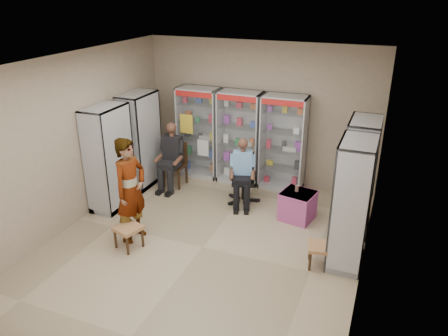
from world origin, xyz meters
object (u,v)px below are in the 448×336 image
at_px(cabinet_right_near, 351,204).
at_px(cabinet_left_far, 140,140).
at_px(cabinet_back_right, 283,143).
at_px(cabinet_left_near, 109,158).
at_px(standing_man, 131,190).
at_px(cabinet_right_far, 359,176).
at_px(cabinet_back_left, 199,133).
at_px(wooden_chair, 175,165).
at_px(pink_trunk, 298,206).
at_px(woven_stool_a, 320,256).
at_px(office_chair, 243,179).
at_px(cabinet_back_mid, 240,138).
at_px(woven_stool_b, 129,237).
at_px(seated_shopkeeper, 243,173).

distance_m(cabinet_right_near, cabinet_left_far, 4.65).
bearing_deg(cabinet_left_far, cabinet_back_right, 108.19).
relative_size(cabinet_left_far, cabinet_left_near, 1.00).
distance_m(cabinet_back_right, standing_man, 3.40).
height_order(cabinet_right_far, cabinet_left_near, same).
relative_size(cabinet_back_left, wooden_chair, 2.13).
relative_size(pink_trunk, woven_stool_a, 1.53).
bearing_deg(office_chair, cabinet_back_mid, 96.94).
bearing_deg(office_chair, cabinet_left_near, -171.77).
relative_size(cabinet_back_left, office_chair, 2.00).
bearing_deg(cabinet_back_right, woven_stool_b, -118.51).
bearing_deg(cabinet_back_mid, cabinet_left_near, -132.80).
xyz_separation_m(cabinet_back_left, cabinet_right_near, (3.53, -2.23, 0.00)).
relative_size(wooden_chair, pink_trunk, 1.68).
bearing_deg(woven_stool_a, office_chair, 138.69).
bearing_deg(wooden_chair, cabinet_back_left, 71.10).
relative_size(cabinet_right_far, woven_stool_a, 5.47).
bearing_deg(cabinet_left_far, cabinet_left_near, -0.00).
bearing_deg(cabinet_back_right, cabinet_right_far, -34.73).
xyz_separation_m(cabinet_right_far, woven_stool_a, (-0.35, -1.39, -0.82)).
height_order(cabinet_left_far, pink_trunk, cabinet_left_far).
xyz_separation_m(cabinet_left_near, office_chair, (2.30, 1.10, -0.50)).
bearing_deg(seated_shopkeeper, woven_stool_b, -135.90).
distance_m(cabinet_back_mid, woven_stool_a, 3.47).
xyz_separation_m(cabinet_left_near, pink_trunk, (3.46, 0.82, -0.73)).
relative_size(seated_shopkeeper, woven_stool_b, 3.26).
distance_m(cabinet_back_mid, woven_stool_b, 3.37).
bearing_deg(woven_stool_a, pink_trunk, 116.41).
bearing_deg(woven_stool_a, seated_shopkeeper, 139.60).
bearing_deg(wooden_chair, standing_man, -81.19).
bearing_deg(cabinet_right_far, cabinet_back_mid, 66.35).
bearing_deg(seated_shopkeeper, wooden_chair, 153.91).
xyz_separation_m(cabinet_back_right, woven_stool_a, (1.28, -2.52, -0.82)).
xyz_separation_m(cabinet_right_near, cabinet_left_far, (-4.46, 1.30, 0.00)).
distance_m(cabinet_right_far, wooden_chair, 3.84).
relative_size(cabinet_right_far, cabinet_right_near, 1.00).
height_order(cabinet_back_left, office_chair, cabinet_back_left).
bearing_deg(cabinet_left_near, wooden_chair, 152.39).
bearing_deg(woven_stool_a, cabinet_left_near, 173.17).
bearing_deg(cabinet_right_far, pink_trunk, 94.29).
bearing_deg(cabinet_left_far, seated_shopkeeper, 88.79).
distance_m(cabinet_back_right, cabinet_left_far, 2.98).
xyz_separation_m(cabinet_back_right, wooden_chair, (-2.15, -0.73, -0.53)).
bearing_deg(cabinet_right_far, cabinet_back_left, 72.25).
bearing_deg(woven_stool_b, cabinet_back_mid, 76.29).
bearing_deg(seated_shopkeeper, cabinet_right_far, -21.38).
height_order(cabinet_right_near, pink_trunk, cabinet_right_near).
distance_m(cabinet_right_near, pink_trunk, 1.61).
height_order(cabinet_back_mid, cabinet_back_right, same).
bearing_deg(cabinet_right_near, standing_man, 100.62).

